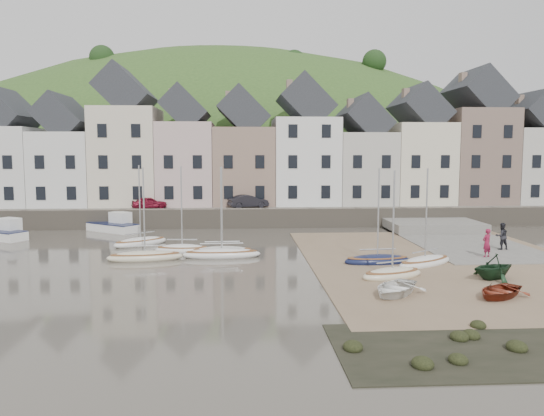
{
  "coord_description": "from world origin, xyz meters",
  "views": [
    {
      "loc": [
        -2.4,
        -33.71,
        7.18
      ],
      "look_at": [
        0.0,
        6.0,
        3.0
      ],
      "focal_mm": 36.07,
      "sensor_mm": 36.0,
      "label": 1
    }
  ],
  "objects": [
    {
      "name": "car_right",
      "position": [
        -1.52,
        19.5,
        2.25
      ],
      "size": [
        4.15,
        2.61,
        1.29
      ],
      "primitive_type": "imported",
      "rotation": [
        0.0,
        0.0,
        1.91
      ],
      "color": "black",
      "rests_on": "quay_street"
    },
    {
      "name": "person_red",
      "position": [
        14.07,
        1.27,
        1.07
      ],
      "size": [
        0.82,
        0.72,
        1.9
      ],
      "primitive_type": "imported",
      "rotation": [
        0.0,
        0.0,
        3.6
      ],
      "color": "maroon",
      "rests_on": "slipway"
    },
    {
      "name": "sailboat_6",
      "position": [
        9.21,
        -0.68,
        0.26
      ],
      "size": [
        4.7,
        3.85,
        6.32
      ],
      "color": "white",
      "rests_on": "ground"
    },
    {
      "name": "rowboat_green",
      "position": [
        11.67,
        -4.72,
        0.78
      ],
      "size": [
        3.38,
        3.16,
        1.44
      ],
      "primitive_type": "imported",
      "rotation": [
        0.0,
        0.0,
        -1.22
      ],
      "color": "#16321C",
      "rests_on": "beach"
    },
    {
      "name": "sailboat_4",
      "position": [
        -3.61,
        2.81,
        0.26
      ],
      "size": [
        5.35,
        1.73,
        6.32
      ],
      "color": "white",
      "rests_on": "ground"
    },
    {
      "name": "sailboat_5",
      "position": [
        6.37,
        0.02,
        0.26
      ],
      "size": [
        4.45,
        1.88,
        6.32
      ],
      "color": "#131A3C",
      "rests_on": "ground"
    },
    {
      "name": "shore_rocks",
      "position": [
        8.16,
        -15.0,
        0.08
      ],
      "size": [
        14.0,
        6.12,
        0.58
      ],
      "color": "black",
      "rests_on": "ground"
    },
    {
      "name": "ground",
      "position": [
        0.0,
        0.0,
        0.0
      ],
      "size": [
        160.0,
        160.0,
        0.0
      ],
      "primitive_type": "plane",
      "color": "#494239",
      "rests_on": "ground"
    },
    {
      "name": "sailboat_0",
      "position": [
        -9.93,
        7.93,
        0.26
      ],
      "size": [
        4.38,
        3.96,
        6.32
      ],
      "color": "white",
      "rests_on": "ground"
    },
    {
      "name": "motorboat_0",
      "position": [
        -21.68,
        11.51,
        0.58
      ],
      "size": [
        4.96,
        3.97,
        1.7
      ],
      "color": "white",
      "rests_on": "ground"
    },
    {
      "name": "car_left",
      "position": [
        -11.1,
        19.5,
        2.17
      ],
      "size": [
        3.6,
        2.3,
        1.14
      ],
      "primitive_type": "imported",
      "rotation": [
        0.0,
        0.0,
        1.88
      ],
      "color": "maroon",
      "rests_on": "quay_street"
    },
    {
      "name": "sailboat_1",
      "position": [
        -6.44,
        4.62,
        0.27
      ],
      "size": [
        3.96,
        1.79,
        6.32
      ],
      "color": "white",
      "rests_on": "ground"
    },
    {
      "name": "quay_street",
      "position": [
        0.0,
        20.5,
        1.55
      ],
      "size": [
        70.0,
        7.0,
        0.1
      ],
      "primitive_type": "cube",
      "color": "slate",
      "rests_on": "quay_land"
    },
    {
      "name": "rowboat_red",
      "position": [
        10.23,
        -8.39,
        0.38
      ],
      "size": [
        3.8,
        3.65,
        0.64
      ],
      "primitive_type": "imported",
      "rotation": [
        0.0,
        0.0,
        -0.9
      ],
      "color": "maroon",
      "rests_on": "beach"
    },
    {
      "name": "rowboat_white",
      "position": [
        5.29,
        -7.63,
        0.42
      ],
      "size": [
        4.06,
        4.22,
        0.71
      ],
      "primitive_type": "imported",
      "rotation": [
        0.0,
        0.0,
        -0.67
      ],
      "color": "white",
      "rests_on": "beach"
    },
    {
      "name": "slipway",
      "position": [
        15.0,
        8.0,
        0.06
      ],
      "size": [
        8.0,
        18.0,
        0.12
      ],
      "primitive_type": "cube",
      "color": "slate",
      "rests_on": "ground"
    },
    {
      "name": "beach",
      "position": [
        11.0,
        0.0,
        0.03
      ],
      "size": [
        18.0,
        26.0,
        0.06
      ],
      "primitive_type": "cube",
      "color": "#7B634B",
      "rests_on": "ground"
    },
    {
      "name": "sailboat_7",
      "position": [
        6.22,
        -3.89,
        0.27
      ],
      "size": [
        4.15,
        2.81,
        6.32
      ],
      "color": "beige",
      "rests_on": "ground"
    },
    {
      "name": "quay_land",
      "position": [
        0.0,
        32.0,
        0.75
      ],
      "size": [
        90.0,
        30.0,
        1.5
      ],
      "primitive_type": "cube",
      "color": "#325220",
      "rests_on": "ground"
    },
    {
      "name": "sailboat_2",
      "position": [
        -8.62,
        2.16,
        0.26
      ],
      "size": [
        5.11,
        2.24,
        6.32
      ],
      "color": "beige",
      "rests_on": "ground"
    },
    {
      "name": "hillside",
      "position": [
        -5.0,
        60.0,
        -17.99
      ],
      "size": [
        134.4,
        84.0,
        84.0
      ],
      "color": "#325220",
      "rests_on": "ground"
    },
    {
      "name": "townhouse_terrace",
      "position": [
        1.76,
        24.0,
        7.32
      ],
      "size": [
        61.05,
        8.0,
        13.93
      ],
      "color": "silver",
      "rests_on": "quay_land"
    },
    {
      "name": "person_dark",
      "position": [
        16.4,
        3.96,
        1.08
      ],
      "size": [
        1.02,
        0.84,
        1.92
      ],
      "primitive_type": "imported",
      "rotation": [
        0.0,
        0.0,
        3.27
      ],
      "color": "#222228",
      "rests_on": "slipway"
    },
    {
      "name": "seawall",
      "position": [
        0.0,
        17.0,
        0.9
      ],
      "size": [
        70.0,
        1.2,
        1.8
      ],
      "primitive_type": "cube",
      "color": "slate",
      "rests_on": "ground"
    },
    {
      "name": "motorboat_2",
      "position": [
        -13.56,
        15.41,
        0.58
      ],
      "size": [
        5.11,
        4.43,
        1.7
      ],
      "color": "white",
      "rests_on": "ground"
    },
    {
      "name": "sailboat_3",
      "position": [
        -3.59,
        3.58,
        0.26
      ],
      "size": [
        4.39,
        1.67,
        6.32
      ],
      "color": "white",
      "rests_on": "ground"
    }
  ]
}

